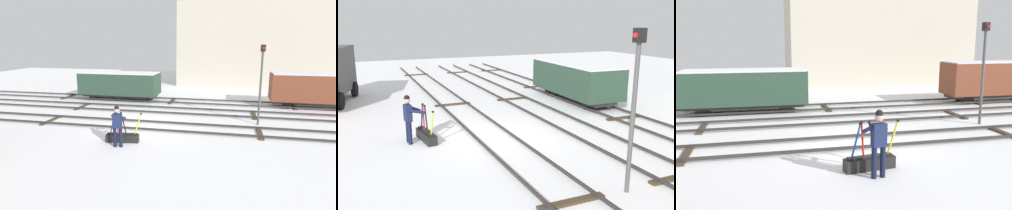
# 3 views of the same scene
# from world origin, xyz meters

# --- Properties ---
(ground_plane) EXTENTS (60.00, 60.00, 0.00)m
(ground_plane) POSITION_xyz_m (0.00, 0.00, 0.00)
(ground_plane) COLOR white
(track_main_line) EXTENTS (44.00, 1.94, 0.18)m
(track_main_line) POSITION_xyz_m (0.00, 0.00, 0.11)
(track_main_line) COLOR #2D2B28
(track_main_line) RESTS_ON ground_plane
(track_siding_near) EXTENTS (44.00, 1.94, 0.18)m
(track_siding_near) POSITION_xyz_m (0.00, 3.64, 0.11)
(track_siding_near) COLOR #2D2B28
(track_siding_near) RESTS_ON ground_plane
(track_siding_far) EXTENTS (44.00, 1.94, 0.18)m
(track_siding_far) POSITION_xyz_m (0.00, 6.78, 0.11)
(track_siding_far) COLOR #2D2B28
(track_siding_far) RESTS_ON ground_plane
(switch_lever_frame) EXTENTS (1.71, 0.56, 1.45)m
(switch_lever_frame) POSITION_xyz_m (-0.49, -2.47, 0.25)
(switch_lever_frame) COLOR black
(switch_lever_frame) RESTS_ON ground_plane
(rail_worker) EXTENTS (0.60, 0.76, 1.87)m
(rail_worker) POSITION_xyz_m (-0.45, -3.09, 1.07)
(rail_worker) COLOR #111831
(rail_worker) RESTS_ON ground_plane
(signal_post) EXTENTS (0.24, 0.32, 4.40)m
(signal_post) POSITION_xyz_m (5.92, 1.73, 2.65)
(signal_post) COLOR #4C4C4C
(signal_post) RESTS_ON ground_plane
(apartment_building) EXTENTS (15.40, 6.37, 8.87)m
(apartment_building) POSITION_xyz_m (6.46, 17.79, 4.44)
(apartment_building) COLOR beige
(apartment_building) RESTS_ON ground_plane
(freight_car_mid_siding) EXTENTS (6.38, 2.08, 2.40)m
(freight_car_mid_siding) POSITION_xyz_m (10.32, 6.78, 1.38)
(freight_car_mid_siding) COLOR #2D2B28
(freight_car_mid_siding) RESTS_ON ground_plane
(freight_car_back_track) EXTENTS (6.21, 2.39, 2.19)m
(freight_car_back_track) POSITION_xyz_m (-4.19, 6.78, 1.28)
(freight_car_back_track) COLOR #2D2B28
(freight_car_back_track) RESTS_ON ground_plane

